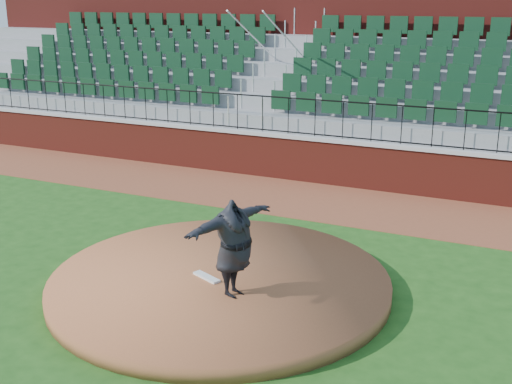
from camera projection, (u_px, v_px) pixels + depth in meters
ground at (221, 282)px, 11.76m from camera, size 90.00×90.00×0.00m
warning_track at (321, 200)px, 16.44m from camera, size 34.00×3.20×0.01m
field_wall at (341, 164)px, 17.66m from camera, size 34.00×0.35×1.20m
wall_cap at (342, 140)px, 17.47m from camera, size 34.00×0.45×0.10m
wall_railing at (343, 120)px, 17.31m from camera, size 34.00×0.05×1.00m
seating_stands at (371, 89)px, 19.53m from camera, size 34.00×5.10×4.60m
concourse_wall at (394, 65)px, 21.83m from camera, size 34.00×0.50×5.50m
pitchers_mound at (220, 282)px, 11.46m from camera, size 6.00×6.00×0.25m
pitching_rubber at (207, 277)px, 11.32m from camera, size 0.61×0.37×0.04m
pitcher at (234, 248)px, 10.45m from camera, size 1.01×2.10×1.65m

